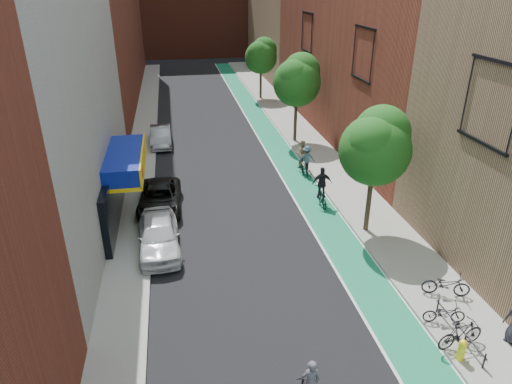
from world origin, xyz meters
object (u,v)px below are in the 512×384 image
parked_car_silver (161,136)px  cyclist_lane_far (307,162)px  cyclist_lane_mid (322,191)px  parked_car_white (159,235)px  cyclist_lane_near (301,158)px  parked_car_black (160,198)px  fire_hydrant (462,349)px

parked_car_silver → cyclist_lane_far: 12.00m
cyclist_lane_mid → cyclist_lane_far: (0.35, 4.23, 0.04)m
parked_car_white → cyclist_lane_far: cyclist_lane_far is taller
cyclist_lane_near → cyclist_lane_far: cyclist_lane_near is taller
parked_car_silver → cyclist_lane_far: (9.30, -7.58, 0.18)m
parked_car_silver → parked_car_black: bearing=-90.8°
parked_car_silver → cyclist_lane_mid: (8.95, -11.82, 0.13)m
parked_car_white → parked_car_silver: 14.99m
parked_car_black → parked_car_silver: (0.00, 10.77, 0.03)m
parked_car_white → cyclist_lane_near: 12.20m
parked_car_black → fire_hydrant: bearing=-50.5°
cyclist_lane_mid → cyclist_lane_far: 4.25m
cyclist_lane_far → fire_hydrant: size_ratio=2.45×
parked_car_white → fire_hydrant: size_ratio=5.83×
parked_car_silver → cyclist_lane_mid: bearing=-53.7°
parked_car_silver → cyclist_lane_mid: size_ratio=1.92×
parked_car_silver → cyclist_lane_near: cyclist_lane_near is taller
parked_car_silver → cyclist_lane_far: cyclist_lane_far is taller
cyclist_lane_mid → cyclist_lane_far: size_ratio=1.14×
cyclist_lane_far → parked_car_white: bearing=51.3°
cyclist_lane_mid → cyclist_lane_far: cyclist_lane_mid is taller
parked_car_white → cyclist_lane_near: (9.13, 8.10, 0.10)m
cyclist_lane_far → fire_hydrant: (0.60, -16.30, -0.30)m
parked_car_black → cyclist_lane_near: (9.13, 3.88, 0.22)m
parked_car_silver → cyclist_lane_near: bearing=-37.8°
cyclist_lane_near → fire_hydrant: cyclist_lane_near is taller
cyclist_lane_near → cyclist_lane_mid: bearing=93.7°
cyclist_lane_near → fire_hydrant: 17.02m
parked_car_black → fire_hydrant: (9.90, -13.12, -0.10)m
fire_hydrant → parked_car_black: bearing=127.0°
cyclist_lane_mid → fire_hydrant: bearing=99.1°
parked_car_black → cyclist_lane_far: 9.83m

